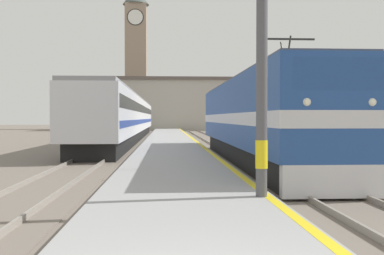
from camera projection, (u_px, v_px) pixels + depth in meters
The scene contains 8 objects.
ground_plane at pixel (171, 145), 33.56m from camera, with size 200.00×200.00×0.00m, color #70665B.
platform at pixel (171, 147), 28.56m from camera, with size 3.89×140.00×0.36m.
rail_track_near at pixel (230, 149), 28.79m from camera, with size 2.83×140.00×0.16m.
rail_track_far at pixel (111, 149), 28.34m from camera, with size 2.83×140.00×0.16m.
locomotive_train at pixel (257, 120), 20.36m from camera, with size 2.92×19.58×4.77m.
passenger_train at pixel (128, 117), 41.38m from camera, with size 2.92×44.54×3.82m.
clock_tower at pixel (136, 53), 81.61m from camera, with size 4.74×4.74×25.99m.
station_building at pixel (172, 104), 74.86m from camera, with size 26.42×9.56×8.53m.
Camera 1 is at (-0.39, -3.56, 2.02)m, focal length 42.00 mm.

